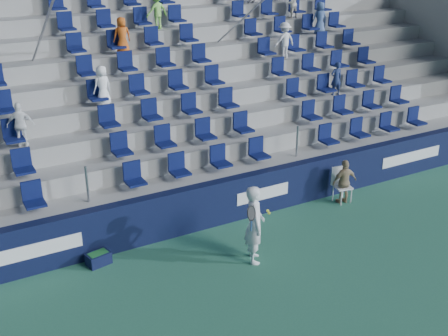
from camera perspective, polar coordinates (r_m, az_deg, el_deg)
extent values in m
plane|color=#307054|center=(12.43, 5.64, -11.82)|extent=(70.00, 70.00, 0.00)
cube|color=#0E1433|center=(14.45, -1.37, -3.71)|extent=(24.00, 0.30, 1.20)
cube|color=white|center=(13.02, -21.06, -8.45)|extent=(3.20, 0.02, 0.34)
cube|color=white|center=(15.01, 3.98, -2.63)|extent=(1.60, 0.02, 0.34)
cube|color=white|center=(18.39, 18.51, 1.08)|extent=(2.40, 0.02, 0.34)
cube|color=gray|center=(14.91, -2.41, -2.85)|extent=(24.00, 0.85, 1.20)
cube|color=gray|center=(15.50, -3.86, -0.84)|extent=(24.00, 0.85, 1.70)
cube|color=gray|center=(16.12, -5.19, 1.03)|extent=(24.00, 0.85, 2.20)
cube|color=gray|center=(16.76, -6.43, 2.76)|extent=(24.00, 0.85, 2.70)
cube|color=gray|center=(17.43, -7.57, 4.35)|extent=(24.00, 0.85, 3.20)
cube|color=gray|center=(18.11, -8.64, 5.83)|extent=(24.00, 0.85, 3.70)
cube|color=gray|center=(18.81, -9.63, 7.19)|extent=(24.00, 0.85, 4.20)
cube|color=gray|center=(19.53, -10.55, 8.45)|extent=(24.00, 0.85, 4.70)
cube|color=gray|center=(20.26, -11.42, 9.63)|extent=(24.00, 0.85, 5.20)
cube|color=gray|center=(20.79, -12.13, 11.31)|extent=(24.00, 0.50, 6.20)
cube|color=gray|center=(24.03, 19.93, 10.74)|extent=(0.30, 7.65, 5.20)
cube|color=#0B1444|center=(14.52, -2.47, 0.53)|extent=(16.05, 0.50, 0.70)
cube|color=#0B1444|center=(15.06, -3.98, 3.35)|extent=(16.05, 0.50, 0.70)
cube|color=#0B1444|center=(15.65, -5.38, 5.97)|extent=(16.05, 0.50, 0.70)
cube|color=#0B1444|center=(16.27, -6.69, 8.40)|extent=(16.05, 0.50, 0.70)
cube|color=#0B1444|center=(16.93, -7.91, 10.63)|extent=(16.05, 0.50, 0.70)
cube|color=#0B1444|center=(17.61, -9.06, 12.69)|extent=(16.05, 0.50, 0.70)
cube|color=#0B1444|center=(18.33, -10.14, 14.59)|extent=(16.05, 0.50, 0.70)
cube|color=#0B1444|center=(19.07, -11.15, 16.34)|extent=(16.05, 0.50, 0.70)
cylinder|color=gray|center=(15.95, -18.33, 11.92)|extent=(0.06, 7.68, 4.55)
cylinder|color=gray|center=(18.08, 1.07, 14.17)|extent=(0.06, 7.68, 4.55)
imported|color=white|center=(15.64, -12.26, 8.18)|extent=(0.61, 0.49, 1.08)
imported|color=#CC5618|center=(17.40, -10.32, 13.11)|extent=(0.53, 0.35, 1.07)
imported|color=#80CF53|center=(18.64, -6.84, 15.61)|extent=(0.81, 0.55, 1.16)
imported|color=white|center=(19.14, 6.16, 12.79)|extent=(0.76, 0.45, 1.16)
imported|color=white|center=(14.47, -19.95, 4.15)|extent=(0.70, 0.44, 1.11)
imported|color=#3D5686|center=(21.00, 9.71, 14.80)|extent=(0.59, 0.44, 1.11)
imported|color=navy|center=(18.57, 11.33, 8.90)|extent=(0.42, 0.30, 1.07)
imported|color=beige|center=(21.22, 6.88, 16.27)|extent=(0.50, 0.40, 1.02)
imported|color=silver|center=(12.79, 3.13, -5.73)|extent=(0.69, 0.81, 1.88)
cylinder|color=navy|center=(12.42, 2.78, -5.83)|extent=(0.03, 0.03, 0.28)
torus|color=black|center=(12.28, 2.80, -4.60)|extent=(0.30, 0.17, 0.28)
plane|color=#262626|center=(12.28, 2.80, -4.60)|extent=(0.30, 0.16, 0.29)
sphere|color=yellow|center=(12.62, 4.60, -4.58)|extent=(0.07, 0.07, 0.07)
sphere|color=yellow|center=(12.65, 4.46, -4.35)|extent=(0.07, 0.07, 0.07)
cube|color=white|center=(16.09, 11.97, -1.89)|extent=(0.52, 0.52, 0.04)
cube|color=white|center=(16.13, 11.56, -0.73)|extent=(0.44, 0.13, 0.55)
cylinder|color=white|center=(15.96, 11.82, -3.05)|extent=(0.03, 0.03, 0.44)
cylinder|color=white|center=(16.19, 12.79, -2.76)|extent=(0.03, 0.03, 0.44)
cylinder|color=white|center=(16.21, 11.00, -2.57)|extent=(0.03, 0.03, 0.44)
cylinder|color=white|center=(16.43, 11.97, -2.30)|extent=(0.03, 0.03, 0.44)
imported|color=tan|center=(15.99, 12.13, -1.37)|extent=(0.79, 0.41, 1.29)
cube|color=black|center=(13.34, -12.64, -8.98)|extent=(0.59, 0.45, 0.29)
cube|color=#1E662D|center=(13.30, -12.66, -8.73)|extent=(0.47, 0.33, 0.17)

